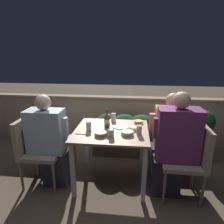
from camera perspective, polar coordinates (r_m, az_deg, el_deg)
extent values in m
plane|color=brown|center=(2.91, -0.15, -18.73)|extent=(16.00, 16.00, 0.00)
cube|color=tan|center=(3.86, 2.04, -2.32)|extent=(9.00, 0.14, 0.85)
cube|color=#9E8466|center=(3.73, 2.12, 4.10)|extent=(9.00, 0.18, 0.04)
cube|color=#937556|center=(2.56, -0.16, -5.46)|extent=(0.93, 0.84, 0.03)
cube|color=silver|center=(2.49, -11.14, -16.12)|extent=(0.05, 0.05, 0.71)
cube|color=silver|center=(2.39, 9.16, -17.45)|extent=(0.05, 0.05, 0.71)
cube|color=silver|center=(3.11, -7.06, -8.77)|extent=(0.05, 0.05, 0.71)
cube|color=silver|center=(3.04, 8.59, -9.51)|extent=(0.05, 0.05, 0.71)
cube|color=brown|center=(3.50, 3.42, -9.49)|extent=(1.03, 0.36, 0.28)
ellipsoid|color=#194723|center=(3.39, -1.31, -4.14)|extent=(0.47, 0.47, 0.44)
ellipsoid|color=#194723|center=(3.36, 3.52, -4.33)|extent=(0.47, 0.47, 0.44)
ellipsoid|color=#194723|center=(3.36, 8.38, -4.49)|extent=(0.47, 0.47, 0.44)
cube|color=gray|center=(2.79, -19.10, -10.76)|extent=(0.48, 0.48, 0.05)
cube|color=gray|center=(2.79, -23.59, -5.84)|extent=(0.06, 0.48, 0.43)
cylinder|color=#7F705B|center=(2.85, -24.46, -16.31)|extent=(0.03, 0.03, 0.42)
cylinder|color=#7F705B|center=(2.67, -16.29, -17.73)|extent=(0.03, 0.03, 0.42)
cylinder|color=#7F705B|center=(3.16, -20.58, -12.39)|extent=(0.03, 0.03, 0.42)
cylinder|color=#7F705B|center=(3.00, -13.20, -13.32)|extent=(0.03, 0.03, 0.42)
cube|color=#282833|center=(2.83, -15.46, -14.87)|extent=(0.32, 0.23, 0.47)
cube|color=silver|center=(2.64, -18.35, -5.16)|extent=(0.46, 0.26, 0.55)
cube|color=silver|center=(2.53, -13.32, -4.16)|extent=(0.07, 0.07, 0.24)
sphere|color=beige|center=(2.53, -19.12, 2.61)|extent=(0.19, 0.19, 0.19)
cube|color=gray|center=(3.02, -15.82, -8.29)|extent=(0.48, 0.48, 0.05)
cube|color=gray|center=(3.02, -19.98, -3.77)|extent=(0.06, 0.48, 0.43)
cylinder|color=#7F705B|center=(3.04, -20.72, -13.55)|extent=(0.03, 0.03, 0.42)
cylinder|color=#7F705B|center=(2.89, -13.03, -14.58)|extent=(0.03, 0.03, 0.42)
cylinder|color=#7F705B|center=(3.37, -17.52, -10.09)|extent=(0.03, 0.03, 0.42)
cylinder|color=#7F705B|center=(3.23, -10.57, -10.78)|extent=(0.03, 0.03, 0.42)
cube|color=gray|center=(2.58, 19.23, -13.18)|extent=(0.48, 0.48, 0.05)
cube|color=gray|center=(2.53, 24.55, -8.30)|extent=(0.06, 0.48, 0.43)
cylinder|color=#7F705B|center=(2.50, 14.73, -20.29)|extent=(0.03, 0.03, 0.42)
cylinder|color=#7F705B|center=(2.60, 24.52, -19.83)|extent=(0.03, 0.03, 0.42)
cylinder|color=#7F705B|center=(2.84, 13.57, -15.19)|extent=(0.03, 0.03, 0.42)
cylinder|color=#7F705B|center=(2.93, 22.04, -15.01)|extent=(0.03, 0.03, 0.42)
cube|color=#282833|center=(2.66, 15.04, -17.12)|extent=(0.33, 0.23, 0.47)
cube|color=#6B2D66|center=(2.42, 18.38, -6.24)|extent=(0.48, 0.26, 0.63)
cube|color=#6B2D66|center=(2.35, 12.57, -4.46)|extent=(0.07, 0.07, 0.24)
sphere|color=tan|center=(2.30, 19.33, 3.18)|extent=(0.19, 0.19, 0.19)
cube|color=gray|center=(2.86, 17.42, -9.95)|extent=(0.48, 0.48, 0.05)
cube|color=gray|center=(2.81, 22.17, -5.52)|extent=(0.06, 0.48, 0.43)
cylinder|color=#7F705B|center=(2.76, 13.32, -16.23)|extent=(0.03, 0.03, 0.42)
cylinder|color=#7F705B|center=(2.84, 22.09, -16.03)|extent=(0.03, 0.03, 0.42)
cylinder|color=#7F705B|center=(3.12, 12.46, -12.02)|extent=(0.03, 0.03, 0.42)
cylinder|color=#7F705B|center=(3.19, 20.14, -11.98)|extent=(0.03, 0.03, 0.42)
cube|color=#282833|center=(2.93, 13.69, -13.58)|extent=(0.29, 0.23, 0.47)
cube|color=#E07A66|center=(2.73, 16.52, -4.34)|extent=(0.42, 0.26, 0.55)
cube|color=#E07A66|center=(2.67, 11.35, -2.91)|extent=(0.07, 0.07, 0.24)
sphere|color=tan|center=(2.62, 17.19, 3.18)|extent=(0.19, 0.19, 0.19)
cylinder|color=brown|center=(2.60, -1.45, -2.81)|extent=(0.07, 0.07, 0.16)
cylinder|color=beige|center=(2.60, -1.45, -2.65)|extent=(0.07, 0.07, 0.06)
cone|color=brown|center=(2.57, -1.46, -0.84)|extent=(0.07, 0.07, 0.03)
cylinder|color=brown|center=(2.56, -1.47, 0.19)|extent=(0.03, 0.03, 0.07)
cylinder|color=white|center=(2.66, 2.51, -4.06)|extent=(0.23, 0.23, 0.01)
cylinder|color=beige|center=(2.41, 4.41, -5.97)|extent=(0.15, 0.15, 0.05)
torus|color=beige|center=(2.40, 4.42, -5.55)|extent=(0.15, 0.15, 0.01)
cylinder|color=tan|center=(2.38, -3.26, -6.23)|extent=(0.15, 0.15, 0.04)
torus|color=tan|center=(2.38, -3.27, -5.82)|extent=(0.15, 0.15, 0.01)
cylinder|color=tan|center=(2.56, 6.37, -4.66)|extent=(0.12, 0.12, 0.04)
torus|color=tan|center=(2.56, 6.38, -4.32)|extent=(0.12, 0.12, 0.01)
cylinder|color=tan|center=(2.80, 7.55, -2.81)|extent=(0.12, 0.12, 0.04)
torus|color=tan|center=(2.80, 7.56, -2.53)|extent=(0.12, 0.12, 0.01)
cylinder|color=silver|center=(2.33, -0.25, -6.11)|extent=(0.07, 0.07, 0.10)
cylinder|color=silver|center=(2.83, -1.27, -1.81)|extent=(0.06, 0.06, 0.10)
cylinder|color=silver|center=(2.42, 7.77, -5.11)|extent=(0.06, 0.06, 0.11)
cylinder|color=silver|center=(2.84, 0.44, -1.52)|extent=(0.07, 0.07, 0.12)
cylinder|color=silver|center=(2.54, -6.66, -4.01)|extent=(0.07, 0.07, 0.11)
cube|color=silver|center=(2.45, -8.47, -6.19)|extent=(0.17, 0.02, 0.01)
cylinder|color=#9E5638|center=(3.65, 23.19, -10.03)|extent=(0.29, 0.29, 0.25)
cylinder|color=#47331E|center=(3.55, 23.64, -6.58)|extent=(0.04, 0.04, 0.23)
ellipsoid|color=#194723|center=(3.46, 24.18, -2.36)|extent=(0.41, 0.41, 0.37)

